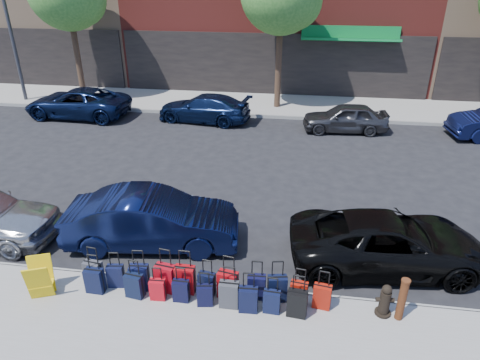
% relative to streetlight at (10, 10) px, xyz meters
% --- Properties ---
extents(ground, '(120.00, 120.00, 0.00)m').
position_rel_streetlight_xyz_m(ground, '(12.80, -8.80, -4.66)').
color(ground, black).
rests_on(ground, ground).
extents(sidewalk_near, '(60.00, 4.00, 0.15)m').
position_rel_streetlight_xyz_m(sidewalk_near, '(12.80, -15.30, -4.59)').
color(sidewalk_near, gray).
rests_on(sidewalk_near, ground).
extents(sidewalk_far, '(60.00, 4.00, 0.15)m').
position_rel_streetlight_xyz_m(sidewalk_far, '(12.80, 1.20, -4.59)').
color(sidewalk_far, gray).
rests_on(sidewalk_far, ground).
extents(curb_near, '(60.00, 0.08, 0.15)m').
position_rel_streetlight_xyz_m(curb_near, '(12.80, -13.28, -4.59)').
color(curb_near, gray).
rests_on(curb_near, ground).
extents(curb_far, '(60.00, 0.08, 0.15)m').
position_rel_streetlight_xyz_m(curb_far, '(12.80, -0.82, -4.59)').
color(curb_far, gray).
rests_on(curb_far, ground).
extents(streetlight, '(2.59, 0.18, 8.00)m').
position_rel_streetlight_xyz_m(streetlight, '(0.00, 0.00, 0.00)').
color(streetlight, '#333338').
rests_on(streetlight, sidewalk_far).
extents(suitcase_front_0, '(0.42, 0.27, 0.95)m').
position_rel_streetlight_xyz_m(suitcase_front_0, '(10.24, -13.65, -4.21)').
color(suitcase_front_0, '#35353A').
rests_on(suitcase_front_0, sidewalk_near).
extents(suitcase_front_1, '(0.38, 0.24, 0.86)m').
position_rel_streetlight_xyz_m(suitcase_front_1, '(10.74, -13.63, -4.24)').
color(suitcase_front_1, black).
rests_on(suitcase_front_1, sidewalk_near).
extents(suitcase_front_2, '(0.42, 0.26, 0.98)m').
position_rel_streetlight_xyz_m(suitcase_front_2, '(11.30, -13.64, -4.21)').
color(suitcase_front_2, black).
rests_on(suitcase_front_2, sidewalk_near).
extents(suitcase_front_3, '(0.47, 0.30, 1.04)m').
position_rel_streetlight_xyz_m(suitcase_front_3, '(11.88, -13.61, -4.18)').
color(suitcase_front_3, maroon).
rests_on(suitcase_front_3, sidewalk_near).
extents(suitcase_front_4, '(0.43, 0.24, 1.03)m').
position_rel_streetlight_xyz_m(suitcase_front_4, '(12.31, -13.59, -4.19)').
color(suitcase_front_4, maroon).
rests_on(suitcase_front_4, sidewalk_near).
extents(suitcase_front_5, '(0.38, 0.25, 0.86)m').
position_rel_streetlight_xyz_m(suitcase_front_5, '(12.79, -13.59, -4.24)').
color(suitcase_front_5, black).
rests_on(suitcase_front_5, sidewalk_near).
extents(suitcase_front_6, '(0.46, 0.31, 1.02)m').
position_rel_streetlight_xyz_m(suitcase_front_6, '(13.25, -13.62, -4.19)').
color(suitcase_front_6, maroon).
rests_on(suitcase_front_6, sidewalk_near).
extents(suitcase_front_7, '(0.39, 0.23, 0.92)m').
position_rel_streetlight_xyz_m(suitcase_front_7, '(13.86, -13.56, -4.22)').
color(suitcase_front_7, black).
rests_on(suitcase_front_7, sidewalk_near).
extents(suitcase_front_8, '(0.44, 0.29, 0.97)m').
position_rel_streetlight_xyz_m(suitcase_front_8, '(14.30, -13.56, -4.21)').
color(suitcase_front_8, black).
rests_on(suitcase_front_8, sidewalk_near).
extents(suitcase_front_9, '(0.38, 0.25, 0.86)m').
position_rel_streetlight_xyz_m(suitcase_front_9, '(14.76, -13.60, -4.24)').
color(suitcase_front_9, maroon).
rests_on(suitcase_front_9, sidewalk_near).
extents(suitcase_front_10, '(0.39, 0.25, 0.88)m').
position_rel_streetlight_xyz_m(suitcase_front_10, '(15.24, -13.64, -4.24)').
color(suitcase_front_10, maroon).
rests_on(suitcase_front_10, sidewalk_near).
extents(suitcase_back_0, '(0.40, 0.24, 0.93)m').
position_rel_streetlight_xyz_m(suitcase_back_0, '(10.36, -13.87, -4.22)').
color(suitcase_back_0, black).
rests_on(suitcase_back_0, sidewalk_near).
extents(suitcase_back_2, '(0.41, 0.27, 0.90)m').
position_rel_streetlight_xyz_m(suitcase_back_2, '(11.27, -13.90, -4.23)').
color(suitcase_back_2, black).
rests_on(suitcase_back_2, sidewalk_near).
extents(suitcase_back_3, '(0.33, 0.20, 0.78)m').
position_rel_streetlight_xyz_m(suitcase_back_3, '(11.79, -13.90, -4.27)').
color(suitcase_back_3, '#AB0B15').
rests_on(suitcase_back_3, sidewalk_near).
extents(suitcase_back_4, '(0.34, 0.20, 0.81)m').
position_rel_streetlight_xyz_m(suitcase_back_4, '(12.29, -13.87, -4.26)').
color(suitcase_back_4, black).
rests_on(suitcase_back_4, sidewalk_near).
extents(suitcase_back_5, '(0.35, 0.24, 0.79)m').
position_rel_streetlight_xyz_m(suitcase_back_5, '(12.82, -13.93, -4.27)').
color(suitcase_back_5, black).
rests_on(suitcase_back_5, sidewalk_near).
extents(suitcase_back_6, '(0.40, 0.23, 0.96)m').
position_rel_streetlight_xyz_m(suitcase_back_6, '(13.33, -13.89, -4.21)').
color(suitcase_back_6, '#343438').
rests_on(suitcase_back_6, sidewalk_near).
extents(suitcase_back_7, '(0.39, 0.24, 0.91)m').
position_rel_streetlight_xyz_m(suitcase_back_7, '(13.74, -13.97, -4.23)').
color(suitcase_back_7, black).
rests_on(suitcase_back_7, sidewalk_near).
extents(suitcase_back_8, '(0.35, 0.22, 0.82)m').
position_rel_streetlight_xyz_m(suitcase_back_8, '(14.22, -13.92, -4.25)').
color(suitcase_back_8, black).
rests_on(suitcase_back_8, sidewalk_near).
extents(suitcase_back_9, '(0.42, 0.27, 0.95)m').
position_rel_streetlight_xyz_m(suitcase_back_9, '(14.73, -13.95, -4.21)').
color(suitcase_back_9, black).
rests_on(suitcase_back_9, sidewalk_near).
extents(fire_hydrant, '(0.37, 0.33, 0.73)m').
position_rel_streetlight_xyz_m(fire_hydrant, '(16.48, -13.66, -4.18)').
color(fire_hydrant, black).
rests_on(fire_hydrant, sidewalk_near).
extents(bollard, '(0.18, 0.18, 0.97)m').
position_rel_streetlight_xyz_m(bollard, '(16.78, -13.74, -4.01)').
color(bollard, '#38190C').
rests_on(bollard, sidewalk_near).
extents(display_rack, '(0.66, 0.69, 0.88)m').
position_rel_streetlight_xyz_m(display_rack, '(9.29, -14.16, -4.08)').
color(display_rack, '#E2BA0C').
rests_on(display_rack, sidewalk_near).
extents(car_near_1, '(4.57, 2.09, 1.45)m').
position_rel_streetlight_xyz_m(car_near_1, '(10.96, -11.73, -3.93)').
color(car_near_1, '#0B1233').
rests_on(car_near_1, ground).
extents(car_near_2, '(4.88, 2.65, 1.30)m').
position_rel_streetlight_xyz_m(car_near_2, '(16.82, -11.75, -4.01)').
color(car_near_2, black).
rests_on(car_near_2, ground).
extents(car_far_0, '(5.05, 2.48, 1.38)m').
position_rel_streetlight_xyz_m(car_far_0, '(3.85, -1.94, -3.97)').
color(car_far_0, '#0C1737').
rests_on(car_far_0, ground).
extents(car_far_1, '(4.55, 2.35, 1.26)m').
position_rel_streetlight_xyz_m(car_far_1, '(10.03, -1.70, -4.03)').
color(car_far_1, '#0C1837').
rests_on(car_far_1, ground).
extents(car_far_2, '(3.77, 1.76, 1.25)m').
position_rel_streetlight_xyz_m(car_far_2, '(16.49, -2.17, -4.04)').
color(car_far_2, '#37373A').
rests_on(car_far_2, ground).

